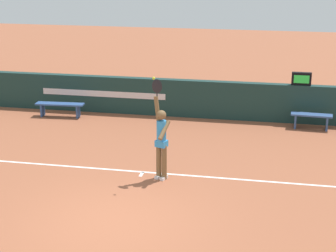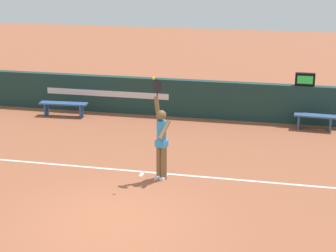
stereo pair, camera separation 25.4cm
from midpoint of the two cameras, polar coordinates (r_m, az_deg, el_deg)
name	(u,v)px [view 2 (the right image)]	position (r m, az deg, el deg)	size (l,w,h in m)	color
ground_plane	(110,220)	(11.92, -5.32, -9.50)	(60.00, 60.00, 0.00)	#985337
court_lines	(107,224)	(11.73, -5.64, -9.96)	(11.67, 5.98, 0.00)	white
back_wall	(182,98)	(18.87, 1.86, 2.88)	(17.19, 0.30, 1.26)	#193532
speed_display	(305,79)	(18.38, 14.22, 4.64)	(0.62, 0.16, 0.41)	black
tennis_player	(161,138)	(13.51, -0.15, -1.27)	(0.48, 0.48, 2.52)	brown
tennis_ball	(154,78)	(12.81, -0.92, 4.91)	(0.07, 0.07, 0.07)	#D3E52F
courtside_bench_near	(64,106)	(19.23, -10.25, 2.05)	(1.66, 0.47, 0.47)	#2D4E89
courtside_bench_far	(315,119)	(18.09, 15.15, 0.72)	(1.29, 0.42, 0.49)	#335185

